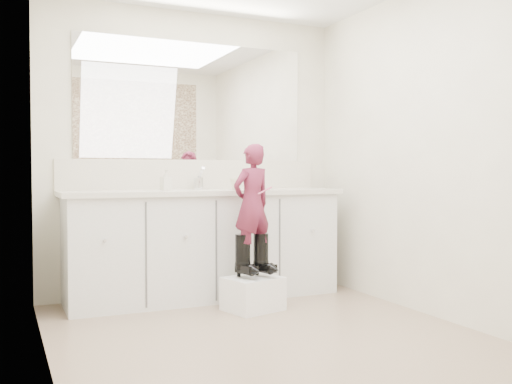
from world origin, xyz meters
name	(u,v)px	position (x,y,z in m)	size (l,w,h in m)	color
floor	(269,337)	(0.00, 0.00, 0.00)	(3.00, 3.00, 0.00)	#866B57
wall_back	(194,153)	(0.00, 1.50, 1.20)	(2.60, 2.60, 0.00)	beige
wall_front	(440,129)	(0.00, -1.50, 1.20)	(2.60, 2.60, 0.00)	beige
wall_left	(46,141)	(-1.30, 0.00, 1.20)	(3.00, 3.00, 0.00)	beige
wall_right	(433,149)	(1.30, 0.00, 1.20)	(3.00, 3.00, 0.00)	beige
vanity_cabinet	(205,246)	(0.00, 1.23, 0.42)	(2.20, 0.55, 0.85)	silver
countertop	(205,192)	(0.00, 1.21, 0.87)	(2.28, 0.58, 0.04)	beige
backsplash	(194,174)	(0.00, 1.49, 1.02)	(2.28, 0.03, 0.25)	beige
mirror	(194,101)	(0.00, 1.49, 1.64)	(2.00, 0.02, 1.00)	white
dot_panel	(440,9)	(0.00, -1.49, 1.65)	(2.00, 0.01, 1.20)	#472819
faucet	(199,183)	(0.00, 1.38, 0.94)	(0.08, 0.08, 0.10)	silver
cup	(236,184)	(0.26, 1.17, 0.94)	(0.11, 0.11, 0.10)	beige
soap_bottle	(166,180)	(-0.32, 1.23, 0.97)	(0.07, 0.08, 0.16)	beige
step_stool	(253,294)	(0.19, 0.68, 0.12)	(0.39, 0.32, 0.25)	white
boot_left	(243,256)	(0.12, 0.70, 0.41)	(0.12, 0.22, 0.32)	black
boot_right	(261,255)	(0.27, 0.70, 0.41)	(0.12, 0.22, 0.32)	black
toddler	(252,204)	(0.19, 0.70, 0.80)	(0.33, 0.21, 0.90)	#A43256
toothbrush	(265,191)	(0.26, 0.62, 0.90)	(0.01, 0.01, 0.14)	#D15178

